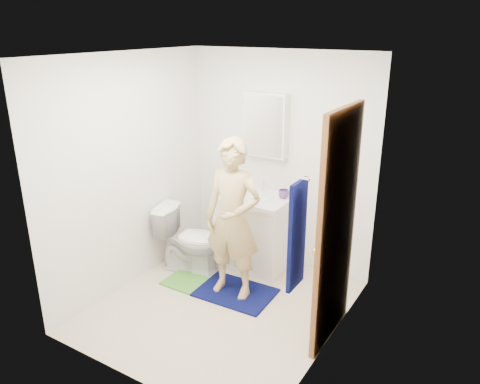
% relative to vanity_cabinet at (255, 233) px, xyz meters
% --- Properties ---
extents(floor, '(2.20, 2.40, 0.02)m').
position_rel_vanity_cabinet_xyz_m(floor, '(0.15, -0.91, -0.41)').
color(floor, beige).
rests_on(floor, ground).
extents(ceiling, '(2.20, 2.40, 0.02)m').
position_rel_vanity_cabinet_xyz_m(ceiling, '(0.15, -0.91, 2.01)').
color(ceiling, white).
rests_on(ceiling, ground).
extents(wall_back, '(2.20, 0.02, 2.40)m').
position_rel_vanity_cabinet_xyz_m(wall_back, '(0.15, 0.30, 0.80)').
color(wall_back, white).
rests_on(wall_back, ground).
extents(wall_front, '(2.20, 0.02, 2.40)m').
position_rel_vanity_cabinet_xyz_m(wall_front, '(0.15, -2.12, 0.80)').
color(wall_front, white).
rests_on(wall_front, ground).
extents(wall_left, '(0.02, 2.40, 2.40)m').
position_rel_vanity_cabinet_xyz_m(wall_left, '(-0.96, -0.91, 0.80)').
color(wall_left, white).
rests_on(wall_left, ground).
extents(wall_right, '(0.02, 2.40, 2.40)m').
position_rel_vanity_cabinet_xyz_m(wall_right, '(1.26, -0.91, 0.80)').
color(wall_right, white).
rests_on(wall_right, ground).
extents(vanity_cabinet, '(0.75, 0.55, 0.80)m').
position_rel_vanity_cabinet_xyz_m(vanity_cabinet, '(0.00, 0.00, 0.00)').
color(vanity_cabinet, white).
rests_on(vanity_cabinet, floor).
extents(countertop, '(0.79, 0.59, 0.05)m').
position_rel_vanity_cabinet_xyz_m(countertop, '(0.00, 0.00, 0.43)').
color(countertop, white).
rests_on(countertop, vanity_cabinet).
extents(sink_basin, '(0.40, 0.40, 0.03)m').
position_rel_vanity_cabinet_xyz_m(sink_basin, '(0.00, 0.00, 0.44)').
color(sink_basin, white).
rests_on(sink_basin, countertop).
extents(faucet, '(0.03, 0.03, 0.12)m').
position_rel_vanity_cabinet_xyz_m(faucet, '(0.00, 0.18, 0.51)').
color(faucet, silver).
rests_on(faucet, countertop).
extents(medicine_cabinet, '(0.50, 0.12, 0.70)m').
position_rel_vanity_cabinet_xyz_m(medicine_cabinet, '(0.00, 0.22, 1.20)').
color(medicine_cabinet, white).
rests_on(medicine_cabinet, wall_back).
extents(mirror_panel, '(0.46, 0.01, 0.66)m').
position_rel_vanity_cabinet_xyz_m(mirror_panel, '(0.00, 0.16, 1.20)').
color(mirror_panel, white).
rests_on(mirror_panel, wall_back).
extents(door, '(0.05, 0.80, 2.05)m').
position_rel_vanity_cabinet_xyz_m(door, '(1.22, -0.76, 0.62)').
color(door, brown).
rests_on(door, ground).
extents(door_knob, '(0.07, 0.07, 0.07)m').
position_rel_vanity_cabinet_xyz_m(door_knob, '(1.18, -1.08, 0.55)').
color(door_knob, gold).
rests_on(door_knob, door).
extents(towel, '(0.03, 0.24, 0.80)m').
position_rel_vanity_cabinet_xyz_m(towel, '(1.18, -1.48, 0.85)').
color(towel, '#070C44').
rests_on(towel, wall_right).
extents(towel_hook, '(0.06, 0.02, 0.02)m').
position_rel_vanity_cabinet_xyz_m(towel_hook, '(1.22, -1.48, 1.27)').
color(towel_hook, silver).
rests_on(towel_hook, wall_right).
extents(toilet, '(0.81, 0.56, 0.75)m').
position_rel_vanity_cabinet_xyz_m(toilet, '(-0.55, -0.48, -0.03)').
color(toilet, white).
rests_on(toilet, floor).
extents(bath_mat, '(0.79, 0.58, 0.02)m').
position_rel_vanity_cabinet_xyz_m(bath_mat, '(0.15, -0.64, -0.39)').
color(bath_mat, '#070C44').
rests_on(bath_mat, floor).
extents(green_rug, '(0.45, 0.38, 0.02)m').
position_rel_vanity_cabinet_xyz_m(green_rug, '(-0.42, -0.74, -0.39)').
color(green_rug, '#4E9D34').
rests_on(green_rug, floor).
extents(soap_dispenser, '(0.09, 0.09, 0.19)m').
position_rel_vanity_cabinet_xyz_m(soap_dispenser, '(-0.30, -0.08, 0.55)').
color(soap_dispenser, '#BF6259').
rests_on(soap_dispenser, countertop).
extents(toothbrush_cup, '(0.15, 0.15, 0.09)m').
position_rel_vanity_cabinet_xyz_m(toothbrush_cup, '(0.30, 0.11, 0.50)').
color(toothbrush_cup, '#5B3C85').
rests_on(toothbrush_cup, countertop).
extents(man, '(0.62, 0.43, 1.63)m').
position_rel_vanity_cabinet_xyz_m(man, '(0.12, -0.66, 0.43)').
color(man, tan).
rests_on(man, bath_mat).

